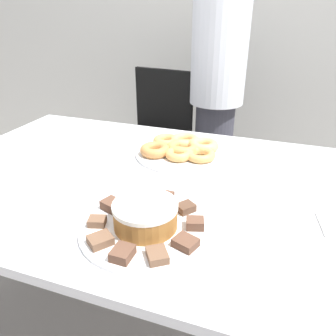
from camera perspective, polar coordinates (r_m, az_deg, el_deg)
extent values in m
plane|color=gray|center=(1.61, -1.74, -25.42)|extent=(12.00, 12.00, 0.00)
cube|color=beige|center=(2.56, 12.35, 26.73)|extent=(8.00, 0.05, 2.60)
cube|color=silver|center=(1.14, -2.22, -2.72)|extent=(1.66, 1.02, 0.03)
cylinder|color=silver|center=(2.00, -18.09, -2.20)|extent=(0.06, 0.06, 0.69)
cylinder|color=#383842|center=(2.11, 7.71, 1.37)|extent=(0.23, 0.23, 0.75)
cylinder|color=silver|center=(1.93, 8.98, 19.78)|extent=(0.31, 0.31, 0.59)
cylinder|color=black|center=(2.26, -3.16, -7.36)|extent=(0.44, 0.44, 0.01)
cylinder|color=#262626|center=(2.14, -3.31, -2.29)|extent=(0.06, 0.06, 0.44)
cube|color=black|center=(2.04, -3.48, 3.65)|extent=(0.50, 0.50, 0.04)
cube|color=black|center=(2.13, -0.74, 11.26)|extent=(0.40, 0.09, 0.42)
cylinder|color=white|center=(0.89, -3.87, -10.27)|extent=(0.35, 0.35, 0.01)
cylinder|color=white|center=(1.32, 2.57, 2.63)|extent=(0.38, 0.38, 0.01)
cylinder|color=#9E662D|center=(0.87, -3.94, -8.51)|extent=(0.17, 0.17, 0.06)
cylinder|color=white|center=(0.85, -4.01, -6.60)|extent=(0.17, 0.17, 0.01)
cube|color=brown|center=(0.84, -11.84, -12.15)|extent=(0.07, 0.07, 0.02)
cube|color=brown|center=(0.79, -7.93, -14.50)|extent=(0.05, 0.06, 0.02)
cube|color=brown|center=(0.78, -1.88, -14.93)|extent=(0.07, 0.07, 0.02)
cube|color=brown|center=(0.82, 3.08, -12.83)|extent=(0.07, 0.06, 0.02)
cube|color=brown|center=(0.88, 4.73, -9.58)|extent=(0.06, 0.05, 0.03)
cube|color=#513828|center=(0.94, 3.08, -6.90)|extent=(0.06, 0.06, 0.02)
cube|color=brown|center=(0.98, -0.76, -5.23)|extent=(0.05, 0.06, 0.02)
cube|color=brown|center=(0.99, -5.45, -5.10)|extent=(0.07, 0.07, 0.02)
cube|color=brown|center=(0.96, -9.73, -6.35)|extent=(0.07, 0.06, 0.03)
cube|color=brown|center=(0.91, -12.25, -9.06)|extent=(0.05, 0.05, 0.02)
torus|color=#D18E4C|center=(1.31, 2.59, 3.57)|extent=(0.13, 0.13, 0.04)
torus|color=#E5AD66|center=(1.34, 6.24, 3.92)|extent=(0.12, 0.12, 0.04)
torus|color=#E5AD66|center=(1.39, 2.98, 4.81)|extent=(0.12, 0.12, 0.04)
torus|color=tan|center=(1.38, -0.29, 4.76)|extent=(0.11, 0.11, 0.03)
torus|color=#C68447|center=(1.29, -2.29, 3.17)|extent=(0.12, 0.12, 0.04)
torus|color=tan|center=(1.26, 1.86, 2.40)|extent=(0.10, 0.10, 0.03)
torus|color=tan|center=(1.26, 5.66, 2.28)|extent=(0.12, 0.12, 0.03)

